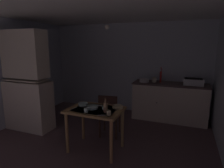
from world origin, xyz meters
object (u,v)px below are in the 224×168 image
(hutch_cabinet, at_px, (27,85))
(chair_far_side, at_px, (109,114))
(hand_pump, at_px, (161,76))
(serving_bowl_wide, at_px, (93,107))
(sink_basin, at_px, (193,82))
(mixing_bowl_counter, at_px, (144,80))
(mug_dark, at_px, (86,110))
(glass_bottle, at_px, (106,107))
(dining_table, at_px, (95,116))

(hutch_cabinet, height_order, chair_far_side, hutch_cabinet)
(hand_pump, distance_m, serving_bowl_wide, 2.23)
(sink_basin, relative_size, mixing_bowl_counter, 1.86)
(hand_pump, relative_size, mug_dark, 5.32)
(hutch_cabinet, bearing_deg, chair_far_side, 8.67)
(hutch_cabinet, bearing_deg, mixing_bowl_counter, 36.07)
(hutch_cabinet, distance_m, hand_pump, 3.15)
(chair_far_side, height_order, glass_bottle, glass_bottle)
(sink_basin, relative_size, mug_dark, 6.00)
(hutch_cabinet, distance_m, glass_bottle, 2.06)
(sink_basin, relative_size, chair_far_side, 0.49)
(chair_far_side, relative_size, serving_bowl_wide, 4.60)
(serving_bowl_wide, height_order, mug_dark, mug_dark)
(mixing_bowl_counter, xyz_separation_m, mug_dark, (-0.53, -2.12, -0.17))
(chair_far_side, relative_size, glass_bottle, 3.73)
(hutch_cabinet, relative_size, hand_pump, 5.57)
(serving_bowl_wide, bearing_deg, mug_dark, -94.75)
(serving_bowl_wide, height_order, glass_bottle, glass_bottle)
(hutch_cabinet, height_order, glass_bottle, hutch_cabinet)
(sink_basin, distance_m, chair_far_side, 2.18)
(hand_pump, height_order, serving_bowl_wide, hand_pump)
(dining_table, bearing_deg, chair_far_side, 86.69)
(mug_dark, relative_size, glass_bottle, 0.31)
(dining_table, xyz_separation_m, mug_dark, (-0.07, -0.20, 0.16))
(hand_pump, relative_size, mixing_bowl_counter, 1.65)
(mixing_bowl_counter, relative_size, glass_bottle, 0.99)
(hutch_cabinet, bearing_deg, glass_bottle, -10.55)
(mixing_bowl_counter, height_order, serving_bowl_wide, mixing_bowl_counter)
(mixing_bowl_counter, distance_m, serving_bowl_wide, 1.99)
(dining_table, distance_m, serving_bowl_wide, 0.16)
(hutch_cabinet, height_order, mug_dark, hutch_cabinet)
(chair_far_side, xyz_separation_m, serving_bowl_wide, (-0.08, -0.57, 0.31))
(hutch_cabinet, height_order, serving_bowl_wide, hutch_cabinet)
(hutch_cabinet, relative_size, dining_table, 2.27)
(mixing_bowl_counter, relative_size, dining_table, 0.25)
(dining_table, height_order, chair_far_side, chair_far_side)
(sink_basin, distance_m, mug_dark, 2.76)
(hand_pump, height_order, glass_bottle, hand_pump)
(sink_basin, xyz_separation_m, hand_pump, (-0.76, 0.05, 0.09))
(dining_table, distance_m, glass_bottle, 0.33)
(glass_bottle, bearing_deg, hand_pump, 73.68)
(mixing_bowl_counter, distance_m, glass_bottle, 2.02)
(hand_pump, distance_m, dining_table, 2.24)
(hutch_cabinet, relative_size, chair_far_side, 2.43)
(sink_basin, bearing_deg, serving_bowl_wide, -130.20)
(mug_dark, bearing_deg, sink_basin, 52.28)
(hutch_cabinet, height_order, dining_table, hutch_cabinet)
(chair_far_side, distance_m, mug_dark, 0.84)
(mixing_bowl_counter, relative_size, mug_dark, 3.23)
(glass_bottle, bearing_deg, sink_basin, 56.13)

